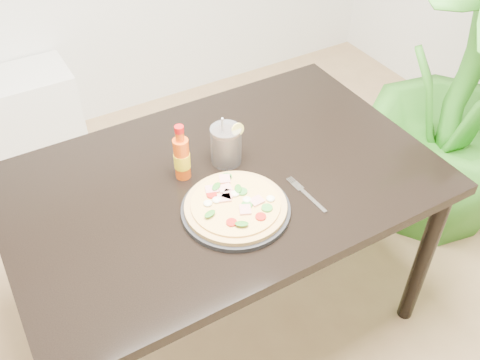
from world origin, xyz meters
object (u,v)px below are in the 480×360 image
pizza (236,205)px  houseplant (463,93)px  fork (305,193)px  dining_table (222,195)px  hot_sauce_bottle (182,157)px  plate (236,210)px  cola_cup (226,146)px

pizza → houseplant: (1.22, 0.19, -0.10)m
pizza → fork: 0.23m
dining_table → houseplant: houseplant is taller
houseplant → hot_sauce_bottle: bearing=178.5°
plate → fork: bearing=-10.6°
pizza → fork: pizza is taller
pizza → cola_cup: size_ratio=1.62×
cola_cup → houseplant: size_ratio=0.14×
cola_cup → plate: bearing=-112.3°
pizza → fork: (0.23, -0.04, -0.02)m
dining_table → fork: 0.29m
cola_cup → fork: cola_cup is taller
cola_cup → fork: (0.14, -0.27, -0.06)m
hot_sauce_bottle → fork: hot_sauce_bottle is taller
pizza → cola_cup: (0.09, 0.23, 0.04)m
pizza → hot_sauce_bottle: size_ratio=1.56×
hot_sauce_bottle → houseplant: size_ratio=0.15×
hot_sauce_bottle → houseplant: houseplant is taller
hot_sauce_bottle → fork: size_ratio=1.06×
dining_table → houseplant: 1.18m
dining_table → fork: size_ratio=7.42×
dining_table → pizza: (-0.04, -0.16, 0.11)m
dining_table → hot_sauce_bottle: size_ratio=6.98×
dining_table → cola_cup: cola_cup is taller
dining_table → hot_sauce_bottle: 0.21m
plate → cola_cup: size_ratio=1.73×
hot_sauce_bottle → houseplant: (1.29, -0.03, -0.15)m
dining_table → plate: plate is taller
houseplant → cola_cup: bearing=178.4°
fork → cola_cup: bearing=113.7°
plate → cola_cup: cola_cup is taller
cola_cup → fork: 0.31m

